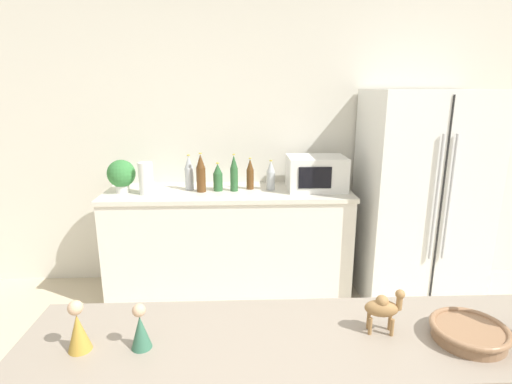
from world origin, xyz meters
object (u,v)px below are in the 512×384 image
refrigerator (420,197)px  back_bottle_2 (189,173)px  wise_man_figurine_blue (140,329)px  back_bottle_1 (201,173)px  back_bottle_4 (250,174)px  paper_towel_roll (146,178)px  back_bottle_0 (271,176)px  back_bottle_5 (218,177)px  wise_man_figurine_crimson (78,329)px  potted_plant (121,175)px  back_bottle_3 (234,173)px  fruit_bowl (469,332)px  microwave (316,173)px  camel_figurine (383,307)px

refrigerator → back_bottle_2: refrigerator is taller
wise_man_figurine_blue → back_bottle_1: bearing=90.1°
back_bottle_1 → back_bottle_4: 0.41m
paper_towel_roll → back_bottle_1: back_bottle_1 is taller
back_bottle_0 → back_bottle_2: 0.69m
back_bottle_5 → wise_man_figurine_crimson: bearing=-98.5°
potted_plant → wise_man_figurine_crimson: bearing=-77.7°
back_bottle_2 → back_bottle_3: bearing=-9.0°
back_bottle_1 → wise_man_figurine_crimson: 2.12m
paper_towel_roll → back_bottle_3: 0.71m
paper_towel_roll → back_bottle_2: (0.33, 0.13, 0.01)m
back_bottle_2 → fruit_bowl: size_ratio=1.22×
refrigerator → potted_plant: size_ratio=6.46×
paper_towel_roll → refrigerator: bearing=0.0°
paper_towel_roll → microwave: size_ratio=0.54×
back_bottle_1 → back_bottle_2: back_bottle_1 is taller
back_bottle_4 → fruit_bowl: 2.28m
refrigerator → back_bottle_5: (-1.69, 0.08, 0.16)m
back_bottle_1 → paper_towel_roll: bearing=-173.3°
microwave → potted_plant: bearing=-178.7°
fruit_bowl → wise_man_figurine_blue: 1.05m
back_bottle_0 → camel_figurine: back_bottle_0 is taller
potted_plant → paper_towel_roll: (0.21, -0.06, -0.02)m
paper_towel_roll → back_bottle_2: back_bottle_2 is taller
back_bottle_0 → camel_figurine: bearing=-84.3°
back_bottle_5 → camel_figurine: back_bottle_5 is taller
fruit_bowl → camel_figurine: bearing=168.4°
fruit_bowl → camel_figurine: camel_figurine is taller
potted_plant → wise_man_figurine_blue: (0.65, -2.12, -0.04)m
potted_plant → paper_towel_roll: 0.22m
potted_plant → back_bottle_2: size_ratio=0.91×
back_bottle_0 → back_bottle_1: 0.58m
back_bottle_5 → back_bottle_3: bearing=-5.9°
paper_towel_roll → back_bottle_2: bearing=21.2°
back_bottle_2 → camel_figurine: back_bottle_2 is taller
back_bottle_0 → wise_man_figurine_crimson: back_bottle_0 is taller
wise_man_figurine_blue → paper_towel_roll: bearing=102.1°
potted_plant → back_bottle_1: (0.65, -0.01, 0.01)m
microwave → camel_figurine: size_ratio=3.03×
back_bottle_0 → fruit_bowl: size_ratio=1.03×
back_bottle_2 → camel_figurine: bearing=-67.3°
back_bottle_4 → back_bottle_1: bearing=-169.5°
potted_plant → microwave: bearing=1.3°
back_bottle_2 → paper_towel_roll: bearing=-158.8°
back_bottle_1 → camel_figurine: 2.20m
back_bottle_1 → back_bottle_3: (0.27, 0.02, -0.01)m
back_bottle_4 → camel_figurine: size_ratio=1.70×
refrigerator → back_bottle_0: bearing=175.6°
refrigerator → back_bottle_1: size_ratio=5.37×
back_bottle_1 → back_bottle_2: 0.13m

